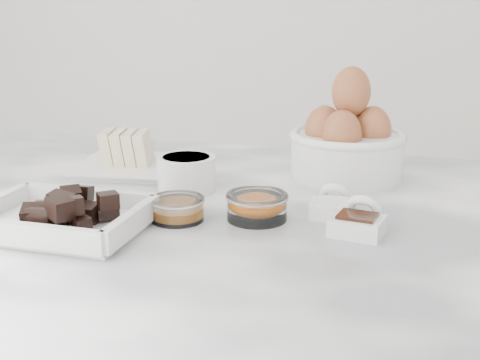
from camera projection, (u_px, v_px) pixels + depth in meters
The scene contains 9 objects.
marble_slab at pixel (220, 227), 0.90m from camera, with size 1.20×0.80×0.04m, color white.
chocolate_dish at pixel (61, 213), 0.83m from camera, with size 0.21×0.16×0.05m.
butter_plate at pixel (128, 157), 1.10m from camera, with size 0.18×0.18×0.07m.
sugar_ramekin at pixel (186, 172), 0.99m from camera, with size 0.09×0.09×0.05m.
egg_bowl at pixel (347, 142), 1.06m from camera, with size 0.18×0.18×0.18m.
honey_bowl at pixel (177, 208), 0.87m from camera, with size 0.07×0.07×0.03m.
zest_bowl at pixel (257, 205), 0.87m from camera, with size 0.08×0.08×0.04m.
vanilla_spoon at pixel (359, 221), 0.82m from camera, with size 0.07×0.08×0.05m.
salt_spoon at pixel (333, 205), 0.89m from camera, with size 0.06×0.07×0.04m.
Camera 1 is at (0.25, -0.81, 1.23)m, focal length 50.00 mm.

